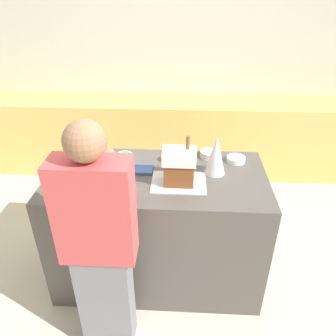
# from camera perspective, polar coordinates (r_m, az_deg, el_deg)

# --- Properties ---
(ground_plane) EXTENTS (12.00, 12.00, 0.00)m
(ground_plane) POSITION_cam_1_polar(r_m,az_deg,el_deg) (2.88, -1.60, -17.30)
(ground_plane) COLOR beige
(wall_back) EXTENTS (8.00, 0.05, 2.60)m
(wall_back) POSITION_cam_1_polar(r_m,az_deg,el_deg) (4.08, 0.54, 18.59)
(wall_back) COLOR beige
(wall_back) RESTS_ON ground_plane
(back_cabinet_block) EXTENTS (6.00, 0.60, 0.89)m
(back_cabinet_block) POSITION_cam_1_polar(r_m,az_deg,el_deg) (4.04, 0.27, 5.65)
(back_cabinet_block) COLOR #DBBC60
(back_cabinet_block) RESTS_ON ground_plane
(kitchen_island) EXTENTS (1.53, 0.78, 0.93)m
(kitchen_island) POSITION_cam_1_polar(r_m,az_deg,el_deg) (2.55, -1.75, -10.21)
(kitchen_island) COLOR #514C47
(kitchen_island) RESTS_ON ground_plane
(baking_tray) EXTENTS (0.36, 0.28, 0.01)m
(baking_tray) POSITION_cam_1_polar(r_m,az_deg,el_deg) (2.19, 1.88, -2.54)
(baking_tray) COLOR silver
(baking_tray) RESTS_ON kitchen_island
(gingerbread_house) EXTENTS (0.22, 0.17, 0.32)m
(gingerbread_house) POSITION_cam_1_polar(r_m,az_deg,el_deg) (2.12, 1.95, 0.39)
(gingerbread_house) COLOR brown
(gingerbread_house) RESTS_ON baking_tray
(decorative_tree) EXTENTS (0.14, 0.14, 0.28)m
(decorative_tree) POSITION_cam_1_polar(r_m,az_deg,el_deg) (2.26, 8.33, 2.24)
(decorative_tree) COLOR silver
(decorative_tree) RESTS_ON kitchen_island
(candy_bowl_behind_tray) EXTENTS (0.12, 0.12, 0.05)m
(candy_bowl_behind_tray) POSITION_cam_1_polar(r_m,az_deg,el_deg) (2.48, -7.56, 1.97)
(candy_bowl_behind_tray) COLOR white
(candy_bowl_behind_tray) RESTS_ON kitchen_island
(candy_bowl_far_left) EXTENTS (0.10, 0.10, 0.04)m
(candy_bowl_far_left) POSITION_cam_1_polar(r_m,az_deg,el_deg) (2.44, 0.23, 1.74)
(candy_bowl_far_left) COLOR white
(candy_bowl_far_left) RESTS_ON kitchen_island
(candy_bowl_front_corner) EXTENTS (0.14, 0.14, 0.04)m
(candy_bowl_front_corner) POSITION_cam_1_polar(r_m,az_deg,el_deg) (2.49, 11.76, 1.54)
(candy_bowl_front_corner) COLOR white
(candy_bowl_front_corner) RESTS_ON kitchen_island
(candy_bowl_near_tray_left) EXTENTS (0.14, 0.14, 0.05)m
(candy_bowl_near_tray_left) POSITION_cam_1_polar(r_m,az_deg,el_deg) (2.51, 7.16, 2.47)
(candy_bowl_near_tray_left) COLOR silver
(candy_bowl_near_tray_left) RESTS_ON kitchen_island
(cookbook) EXTENTS (0.20, 0.13, 0.02)m
(cookbook) POSITION_cam_1_polar(r_m,az_deg,el_deg) (2.34, -5.06, -0.22)
(cookbook) COLOR #3F598C
(cookbook) RESTS_ON kitchen_island
(mug) EXTENTS (0.09, 0.09, 0.08)m
(mug) POSITION_cam_1_polar(r_m,az_deg,el_deg) (2.02, -6.67, -4.64)
(mug) COLOR #B24238
(mug) RESTS_ON kitchen_island
(person) EXTENTS (0.41, 0.52, 1.58)m
(person) POSITION_cam_1_polar(r_m,az_deg,el_deg) (1.93, -11.77, -13.33)
(person) COLOR slate
(person) RESTS_ON ground_plane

